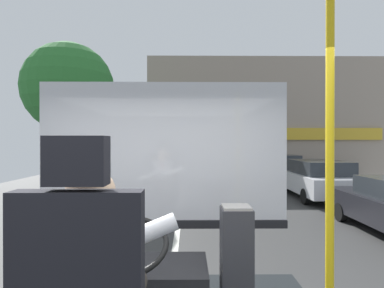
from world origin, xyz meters
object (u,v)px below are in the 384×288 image
object	(u,v)px
fare_box	(236,262)
handrail_pole	(330,197)
bus_driver	(95,276)
parked_car_red	(256,161)
parked_car_charcoal	(278,168)
parked_car_white	(316,178)
steering_console	(135,288)

from	to	relation	value
fare_box	handrail_pole	bearing A→B (deg)	-63.16
bus_driver	parked_car_red	size ratio (longest dim) A/B	0.19
fare_box	parked_car_charcoal	world-z (taller)	fare_box
bus_driver	handrail_pole	size ratio (longest dim) A/B	0.35
fare_box	parked_car_white	distance (m)	10.15
bus_driver	parked_car_red	bearing A→B (deg)	76.39
parked_car_white	parked_car_charcoal	bearing A→B (deg)	91.33
steering_console	parked_car_red	xyz separation A→B (m)	(5.25, 20.65, -0.21)
bus_driver	parked_car_charcoal	xyz separation A→B (m)	(4.97, 14.78, -0.71)
handrail_pole	parked_car_charcoal	world-z (taller)	handrail_pole
parked_car_white	parked_car_red	world-z (taller)	parked_car_white
bus_driver	steering_console	bearing A→B (deg)	90.00
handrail_pole	fare_box	bearing A→B (deg)	116.84
bus_driver	parked_car_charcoal	world-z (taller)	bus_driver
steering_console	fare_box	bearing A→B (deg)	-0.73
handrail_pole	parked_car_white	distance (m)	10.73
parked_car_charcoal	steering_console	bearing A→B (deg)	-109.89
steering_console	handrail_pole	size ratio (longest dim) A/B	0.52
parked_car_white	parked_car_red	distance (m)	11.48
steering_console	handrail_pole	xyz separation A→B (m)	(1.15, -0.76, 0.83)
steering_console	parked_car_white	distance (m)	10.49
bus_driver	parked_car_white	size ratio (longest dim) A/B	0.16
steering_console	handrail_pole	bearing A→B (deg)	-33.50
fare_box	parked_car_white	xyz separation A→B (m)	(4.30, 9.18, -0.39)
bus_driver	parked_car_white	distance (m)	11.43
bus_driver	parked_car_white	world-z (taller)	bus_driver
handrail_pole	parked_car_red	bearing A→B (deg)	79.15
handrail_pole	parked_car_charcoal	size ratio (longest dim) A/B	0.51
fare_box	parked_car_red	size ratio (longest dim) A/B	0.22
handrail_pole	bus_driver	bearing A→B (deg)	-166.32
parked_car_white	parked_car_red	size ratio (longest dim) A/B	1.17
handrail_pole	parked_car_white	bearing A→B (deg)	68.45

